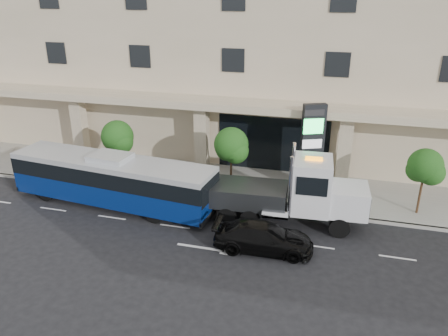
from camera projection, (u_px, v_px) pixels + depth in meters
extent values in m
plane|color=black|center=(249.00, 223.00, 25.30)|extent=(120.00, 120.00, 0.00)
cube|color=gray|center=(264.00, 187.00, 29.73)|extent=(120.00, 6.00, 0.15)
cube|color=gray|center=(256.00, 206.00, 27.05)|extent=(120.00, 0.30, 0.15)
cube|color=tan|center=(292.00, 23.00, 35.30)|extent=(60.00, 15.00, 20.00)
cube|color=tan|center=(272.00, 107.00, 29.38)|extent=(60.00, 2.80, 0.50)
cube|color=black|center=(273.00, 144.00, 31.59)|extent=(8.00, 0.12, 4.00)
cube|color=tan|center=(80.00, 127.00, 34.00)|extent=(0.90, 0.90, 4.90)
cube|color=tan|center=(202.00, 137.00, 31.58)|extent=(0.90, 0.90, 4.90)
cube|color=tan|center=(344.00, 150.00, 29.16)|extent=(0.90, 0.90, 4.90)
cylinder|color=#422B19|center=(120.00, 160.00, 30.33)|extent=(0.14, 0.14, 2.80)
sphere|color=#184D16|center=(117.00, 136.00, 29.68)|extent=(2.20, 2.20, 2.20)
sphere|color=#184D16|center=(121.00, 142.00, 29.54)|extent=(1.65, 1.65, 1.65)
sphere|color=#184D16|center=(115.00, 141.00, 30.08)|extent=(1.54, 1.54, 1.54)
cylinder|color=#422B19|center=(231.00, 171.00, 28.37)|extent=(0.14, 0.14, 2.94)
sphere|color=#184D16|center=(231.00, 144.00, 27.68)|extent=(2.20, 2.20, 2.20)
sphere|color=#184D16|center=(236.00, 151.00, 27.55)|extent=(1.65, 1.65, 1.65)
sphere|color=#184D16|center=(227.00, 149.00, 28.09)|extent=(1.54, 1.54, 1.54)
cylinder|color=#422B19|center=(420.00, 192.00, 25.63)|extent=(0.14, 0.14, 2.73)
sphere|color=#184D16|center=(425.00, 166.00, 24.99)|extent=(2.00, 2.00, 2.00)
sphere|color=#184D16|center=(432.00, 173.00, 24.85)|extent=(1.50, 1.50, 1.50)
sphere|color=#184D16|center=(418.00, 170.00, 25.39)|extent=(1.40, 1.40, 1.40)
cylinder|color=black|center=(46.00, 193.00, 27.79)|extent=(1.12, 0.44, 1.09)
cylinder|color=black|center=(70.00, 179.00, 29.77)|extent=(1.12, 0.44, 1.09)
cylinder|color=black|center=(154.00, 214.00, 25.17)|extent=(1.12, 0.44, 1.09)
cylinder|color=black|center=(173.00, 197.00, 27.15)|extent=(1.12, 0.44, 1.09)
cube|color=navy|center=(114.00, 189.00, 27.14)|extent=(13.31, 4.08, 1.31)
cube|color=black|center=(112.00, 172.00, 26.70)|extent=(13.32, 4.12, 0.98)
cube|color=#B6BAC0|center=(111.00, 162.00, 26.45)|extent=(13.31, 4.08, 0.33)
cube|color=#B6BAC0|center=(110.00, 157.00, 26.32)|extent=(2.57, 1.99, 0.33)
cube|color=#2D3033|center=(33.00, 182.00, 29.51)|extent=(0.42, 2.73, 0.33)
cube|color=#2D3033|center=(210.00, 215.00, 25.18)|extent=(0.42, 2.73, 0.33)
cube|color=#2D3033|center=(287.00, 209.00, 25.10)|extent=(8.76, 1.55, 0.41)
cube|color=silver|center=(348.00, 200.00, 24.10)|extent=(2.19, 2.48, 1.54)
cube|color=silver|center=(368.00, 201.00, 23.91)|extent=(0.20, 2.05, 1.23)
cube|color=silver|center=(312.00, 185.00, 24.21)|extent=(2.20, 2.68, 2.97)
cube|color=black|center=(330.00, 178.00, 23.85)|extent=(0.24, 2.26, 1.23)
cylinder|color=silver|center=(290.00, 187.00, 23.30)|extent=(0.20, 0.20, 3.49)
cylinder|color=silver|center=(293.00, 171.00, 25.34)|extent=(0.20, 0.20, 3.49)
cube|color=#2D3033|center=(249.00, 194.00, 25.22)|extent=(4.45, 2.72, 1.13)
cube|color=#2D3033|center=(208.00, 200.00, 25.91)|extent=(1.65, 0.39, 0.23)
cube|color=#2D3033|center=(198.00, 205.00, 26.18)|extent=(0.37, 1.86, 0.18)
cube|color=orange|center=(314.00, 159.00, 23.62)|extent=(0.94, 0.41, 0.14)
cylinder|color=black|center=(339.00, 228.00, 23.67)|extent=(1.15, 0.40, 1.13)
cylinder|color=black|center=(338.00, 210.00, 25.62)|extent=(1.15, 0.40, 1.13)
cylinder|color=black|center=(250.00, 219.00, 24.59)|extent=(1.15, 0.40, 1.13)
cylinder|color=black|center=(255.00, 202.00, 26.54)|extent=(1.15, 0.40, 1.13)
cylinder|color=black|center=(226.00, 217.00, 24.84)|extent=(1.15, 0.40, 1.13)
cylinder|color=black|center=(233.00, 200.00, 26.79)|extent=(1.15, 0.40, 1.13)
imported|color=black|center=(263.00, 237.00, 22.46)|extent=(5.23, 2.34, 1.49)
cube|color=black|center=(312.00, 148.00, 28.07)|extent=(1.53, 1.02, 5.83)
cube|color=#28F362|center=(313.00, 126.00, 27.24)|extent=(1.18, 0.55, 0.97)
cube|color=silver|center=(312.00, 144.00, 27.68)|extent=(1.18, 0.55, 0.58)
cube|color=#262628|center=(315.00, 113.00, 26.90)|extent=(1.18, 0.55, 0.39)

